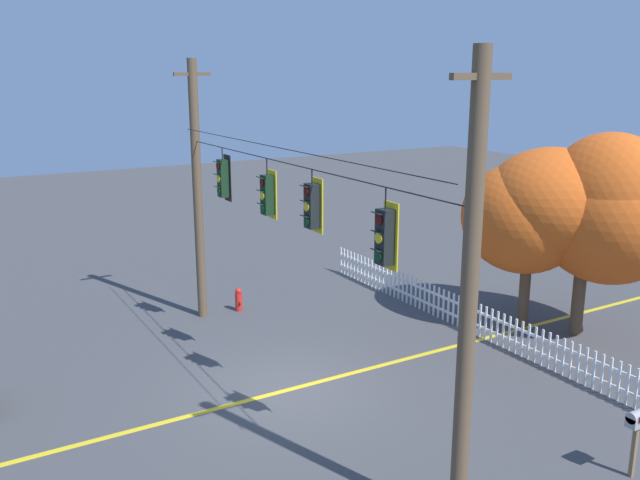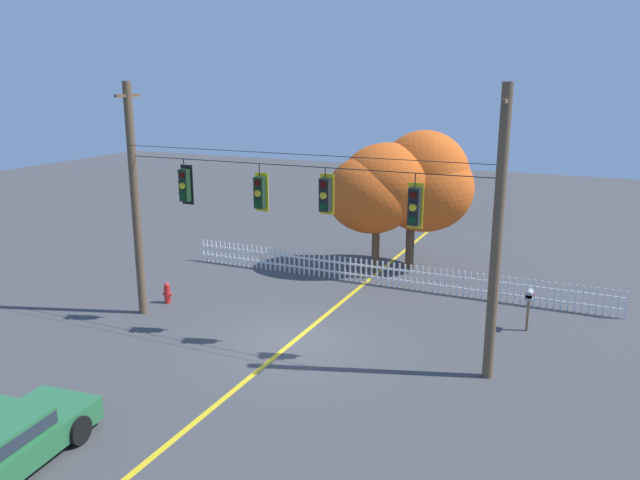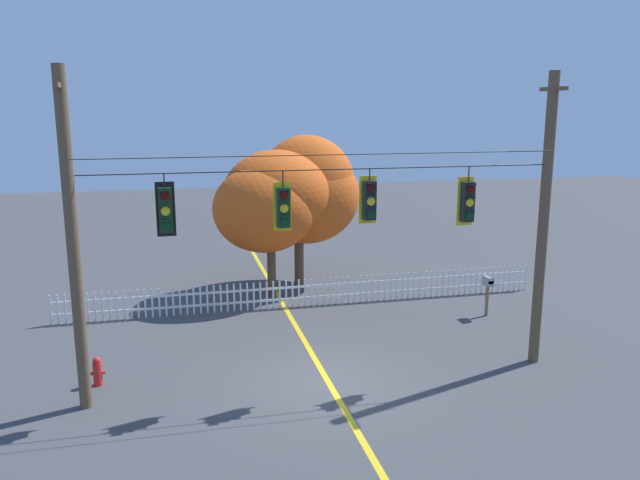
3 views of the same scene
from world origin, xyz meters
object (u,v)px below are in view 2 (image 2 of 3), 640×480
object	(u,v)px
traffic_signal_southbound_primary	(185,185)
roadside_mailbox	(529,298)
autumn_maple_mid	(424,182)
traffic_signal_westbound_side	(325,195)
traffic_signal_northbound_secondary	(260,192)
traffic_signal_northbound_primary	(414,206)
autumn_maple_near_fence	(380,187)
fire_hydrant	(167,293)

from	to	relation	value
traffic_signal_southbound_primary	roadside_mailbox	distance (m)	11.41
autumn_maple_mid	roadside_mailbox	bearing A→B (deg)	-47.08
traffic_signal_westbound_side	autumn_maple_mid	distance (m)	9.19
traffic_signal_northbound_secondary	autumn_maple_mid	xyz separation A→B (m)	(2.52, 9.13, -0.87)
traffic_signal_northbound_primary	autumn_maple_mid	bearing A→B (deg)	103.57
traffic_signal_northbound_primary	roadside_mailbox	bearing A→B (deg)	53.60
traffic_signal_northbound_primary	autumn_maple_mid	size ratio (longest dim) A/B	0.26
traffic_signal_northbound_secondary	autumn_maple_near_fence	size ratio (longest dim) A/B	0.27
traffic_signal_southbound_primary	autumn_maple_near_fence	world-z (taller)	traffic_signal_southbound_primary
traffic_signal_northbound_primary	roadside_mailbox	size ratio (longest dim) A/B	1.11
traffic_signal_northbound_primary	traffic_signal_southbound_primary	bearing A→B (deg)	180.00
traffic_signal_northbound_secondary	traffic_signal_southbound_primary	bearing A→B (deg)	179.98
traffic_signal_northbound_secondary	roadside_mailbox	world-z (taller)	traffic_signal_northbound_secondary
autumn_maple_near_fence	fire_hydrant	size ratio (longest dim) A/B	7.09
autumn_maple_mid	traffic_signal_northbound_secondary	bearing A→B (deg)	-105.42
fire_hydrant	traffic_signal_northbound_primary	bearing A→B (deg)	-7.00
traffic_signal_southbound_primary	autumn_maple_near_fence	xyz separation A→B (m)	(3.69, 8.11, -1.07)
traffic_signal_westbound_side	roadside_mailbox	size ratio (longest dim) A/B	1.00
traffic_signal_southbound_primary	autumn_maple_mid	bearing A→B (deg)	60.27
traffic_signal_northbound_primary	autumn_maple_mid	xyz separation A→B (m)	(-2.20, 9.13, -0.84)
traffic_signal_southbound_primary	roadside_mailbox	world-z (taller)	traffic_signal_southbound_primary
autumn_maple_mid	fire_hydrant	distance (m)	11.18
traffic_signal_westbound_side	traffic_signal_northbound_primary	world-z (taller)	same
traffic_signal_northbound_primary	roadside_mailbox	distance (m)	5.79
autumn_maple_mid	autumn_maple_near_fence	bearing A→B (deg)	-146.20
traffic_signal_northbound_secondary	autumn_maple_mid	size ratio (longest dim) A/B	0.25
traffic_signal_southbound_primary	autumn_maple_mid	size ratio (longest dim) A/B	0.25
traffic_signal_westbound_side	roadside_mailbox	bearing A→B (deg)	35.03
traffic_signal_westbound_side	fire_hydrant	bearing A→B (deg)	170.32
roadside_mailbox	autumn_maple_mid	bearing A→B (deg)	132.92
autumn_maple_mid	traffic_signal_northbound_primary	bearing A→B (deg)	-76.43
traffic_signal_northbound_secondary	autumn_maple_near_fence	distance (m)	8.24
autumn_maple_near_fence	autumn_maple_mid	bearing A→B (deg)	33.80
traffic_signal_northbound_secondary	traffic_signal_northbound_primary	distance (m)	4.72
autumn_maple_near_fence	roadside_mailbox	bearing A→B (deg)	-33.71
traffic_signal_southbound_primary	traffic_signal_westbound_side	size ratio (longest dim) A/B	1.07
traffic_signal_southbound_primary	autumn_maple_mid	distance (m)	10.55
traffic_signal_northbound_secondary	traffic_signal_northbound_primary	xyz separation A→B (m)	(4.72, 0.00, -0.03)
fire_hydrant	traffic_signal_westbound_side	bearing A→B (deg)	-9.68
autumn_maple_mid	roadside_mailbox	distance (m)	7.75
traffic_signal_westbound_side	traffic_signal_northbound_secondary	bearing A→B (deg)	-180.00
roadside_mailbox	traffic_signal_northbound_secondary	bearing A→B (deg)	-153.31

